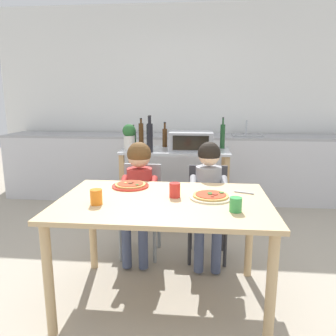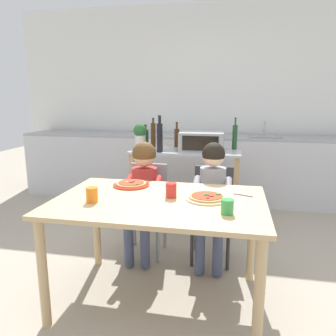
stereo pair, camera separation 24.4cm
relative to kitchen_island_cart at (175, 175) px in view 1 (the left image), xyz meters
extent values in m
plane|color=#A89E8C|center=(0.03, -0.31, -0.58)|extent=(11.22, 11.22, 0.00)
cube|color=white|center=(0.03, 1.43, 0.77)|extent=(5.55, 0.12, 2.70)
cube|color=silver|center=(0.03, 1.02, -0.14)|extent=(5.00, 0.60, 0.88)
cube|color=#9E9EA3|center=(0.03, 1.02, 0.31)|extent=(5.00, 0.60, 0.03)
cube|color=gray|center=(0.90, 1.02, 0.32)|extent=(0.40, 0.33, 0.02)
cylinder|color=#B7BABF|center=(0.90, 1.14, 0.43)|extent=(0.02, 0.02, 0.20)
cube|color=#B7BABF|center=(0.00, 0.00, 0.27)|extent=(1.16, 0.54, 0.02)
cube|color=tan|center=(0.00, 0.00, -0.28)|extent=(1.07, 0.50, 0.02)
cube|color=tan|center=(-0.54, -0.23, -0.16)|extent=(0.05, 0.05, 0.84)
cube|color=tan|center=(0.54, -0.23, -0.16)|extent=(0.05, 0.05, 0.84)
cube|color=tan|center=(-0.54, 0.23, -0.16)|extent=(0.05, 0.05, 0.84)
cube|color=tan|center=(0.54, 0.23, -0.16)|extent=(0.05, 0.05, 0.84)
cube|color=#999BA0|center=(0.17, 0.00, 0.38)|extent=(0.46, 0.34, 0.20)
cube|color=black|center=(0.17, -0.18, 0.38)|extent=(0.37, 0.01, 0.15)
cylinder|color=black|center=(0.33, -0.18, 0.32)|extent=(0.02, 0.01, 0.02)
cylinder|color=black|center=(-0.25, -0.20, 0.43)|extent=(0.06, 0.06, 0.30)
cylinder|color=black|center=(-0.25, -0.20, 0.61)|extent=(0.03, 0.03, 0.07)
cylinder|color=black|center=(-0.25, -0.20, 0.66)|extent=(0.03, 0.03, 0.01)
cylinder|color=black|center=(-0.27, -0.11, 0.42)|extent=(0.06, 0.06, 0.28)
cylinder|color=black|center=(-0.27, -0.11, 0.60)|extent=(0.03, 0.03, 0.08)
cylinder|color=black|center=(-0.27, -0.11, 0.65)|extent=(0.03, 0.03, 0.01)
cylinder|color=#4C2D14|center=(-0.13, 0.18, 0.39)|extent=(0.05, 0.05, 0.20)
cylinder|color=#4C2D14|center=(-0.13, 0.18, 0.52)|extent=(0.02, 0.02, 0.07)
cylinder|color=black|center=(-0.13, 0.18, 0.56)|extent=(0.03, 0.03, 0.01)
cylinder|color=#1E4723|center=(-0.50, 0.18, 0.38)|extent=(0.07, 0.07, 0.19)
cylinder|color=#1E4723|center=(-0.50, 0.18, 0.50)|extent=(0.03, 0.03, 0.05)
cylinder|color=black|center=(-0.50, 0.18, 0.53)|extent=(0.04, 0.04, 0.01)
cylinder|color=#1E4723|center=(0.51, 0.14, 0.42)|extent=(0.05, 0.05, 0.26)
cylinder|color=#1E4723|center=(0.51, 0.14, 0.58)|extent=(0.02, 0.02, 0.07)
cylinder|color=black|center=(0.51, 0.14, 0.62)|extent=(0.02, 0.02, 0.01)
cylinder|color=#4C2D14|center=(-0.40, 0.15, 0.42)|extent=(0.06, 0.06, 0.27)
cylinder|color=#4C2D14|center=(-0.40, 0.15, 0.58)|extent=(0.02, 0.02, 0.05)
cylinder|color=black|center=(-0.40, 0.15, 0.61)|extent=(0.03, 0.03, 0.01)
cylinder|color=beige|center=(-0.48, -0.11, 0.36)|extent=(0.12, 0.12, 0.16)
sphere|color=#28602D|center=(-0.48, -0.11, 0.49)|extent=(0.14, 0.14, 0.14)
cube|color=tan|center=(0.03, -1.44, 0.16)|extent=(1.40, 0.93, 0.03)
cylinder|color=tan|center=(-0.61, -1.84, -0.22)|extent=(0.06, 0.06, 0.72)
cylinder|color=tan|center=(0.67, -1.84, -0.22)|extent=(0.06, 0.06, 0.72)
cylinder|color=tan|center=(-0.61, -1.03, -0.22)|extent=(0.06, 0.06, 0.72)
cylinder|color=tan|center=(0.67, -1.03, -0.22)|extent=(0.06, 0.06, 0.72)
cube|color=gray|center=(-0.26, -0.76, -0.14)|extent=(0.36, 0.36, 0.04)
cube|color=gray|center=(-0.26, -0.60, 0.05)|extent=(0.34, 0.03, 0.38)
cylinder|color=gray|center=(-0.11, -0.91, -0.36)|extent=(0.03, 0.03, 0.42)
cylinder|color=gray|center=(-0.41, -0.91, -0.36)|extent=(0.03, 0.03, 0.42)
cylinder|color=gray|center=(-0.11, -0.61, -0.36)|extent=(0.03, 0.03, 0.42)
cylinder|color=gray|center=(-0.41, -0.61, -0.36)|extent=(0.03, 0.03, 0.42)
cube|color=#333338|center=(0.34, -0.77, -0.14)|extent=(0.36, 0.36, 0.04)
cube|color=#333338|center=(0.34, -0.61, 0.05)|extent=(0.34, 0.03, 0.38)
cylinder|color=#333338|center=(0.49, -0.92, -0.36)|extent=(0.03, 0.03, 0.42)
cylinder|color=#333338|center=(0.19, -0.92, -0.36)|extent=(0.03, 0.03, 0.42)
cylinder|color=#333338|center=(0.49, -0.62, -0.36)|extent=(0.03, 0.03, 0.42)
cylinder|color=#333338|center=(0.19, -0.62, -0.36)|extent=(0.03, 0.03, 0.42)
cube|color=#424C6B|center=(-0.19, -0.90, -0.10)|extent=(0.10, 0.30, 0.10)
cylinder|color=#424C6B|center=(-0.19, -1.03, -0.34)|extent=(0.08, 0.08, 0.44)
cube|color=#424C6B|center=(-0.33, -0.90, -0.10)|extent=(0.10, 0.30, 0.10)
cylinder|color=#424C6B|center=(-0.33, -1.03, -0.34)|extent=(0.08, 0.08, 0.44)
cylinder|color=#BC332D|center=(-0.13, -0.86, 0.10)|extent=(0.06, 0.26, 0.15)
cylinder|color=#BC332D|center=(-0.39, -0.86, 0.10)|extent=(0.06, 0.26, 0.15)
cylinder|color=#BC332D|center=(-0.26, -0.76, 0.07)|extent=(0.22, 0.22, 0.33)
sphere|color=beige|center=(-0.26, -0.76, 0.34)|extent=(0.20, 0.20, 0.20)
sphere|color=brown|center=(-0.26, -0.76, 0.36)|extent=(0.21, 0.21, 0.21)
cube|color=#424C6B|center=(0.41, -0.91, -0.10)|extent=(0.10, 0.30, 0.10)
cylinder|color=#424C6B|center=(0.41, -1.04, -0.34)|extent=(0.08, 0.08, 0.44)
cube|color=#424C6B|center=(0.27, -0.91, -0.10)|extent=(0.10, 0.30, 0.10)
cylinder|color=#424C6B|center=(0.27, -1.04, -0.34)|extent=(0.08, 0.08, 0.44)
cylinder|color=gray|center=(0.47, -0.87, 0.12)|extent=(0.06, 0.26, 0.15)
cylinder|color=gray|center=(0.21, -0.87, 0.12)|extent=(0.06, 0.26, 0.15)
cylinder|color=gray|center=(0.34, -0.77, 0.08)|extent=(0.22, 0.22, 0.36)
sphere|color=beige|center=(0.34, -0.77, 0.36)|extent=(0.18, 0.18, 0.18)
sphere|color=black|center=(0.34, -0.77, 0.38)|extent=(0.19, 0.19, 0.19)
cylinder|color=red|center=(-0.26, -1.14, 0.18)|extent=(0.28, 0.28, 0.01)
cylinder|color=tan|center=(-0.26, -1.14, 0.19)|extent=(0.23, 0.23, 0.01)
cylinder|color=#B23D23|center=(-0.26, -1.14, 0.20)|extent=(0.20, 0.20, 0.00)
cylinder|color=#386628|center=(-0.20, -1.19, 0.20)|extent=(0.03, 0.03, 0.01)
cylinder|color=#563319|center=(-0.25, -1.15, 0.20)|extent=(0.03, 0.03, 0.01)
cylinder|color=#DBC666|center=(-0.29, -1.14, 0.20)|extent=(0.02, 0.02, 0.01)
cylinder|color=maroon|center=(-0.24, -1.12, 0.20)|extent=(0.02, 0.02, 0.01)
cylinder|color=beige|center=(0.34, -1.38, 0.18)|extent=(0.28, 0.28, 0.01)
cylinder|color=tan|center=(0.34, -1.38, 0.19)|extent=(0.24, 0.24, 0.01)
cylinder|color=#B23D23|center=(0.34, -1.38, 0.20)|extent=(0.21, 0.21, 0.00)
cylinder|color=maroon|center=(0.37, -1.38, 0.20)|extent=(0.03, 0.03, 0.01)
cylinder|color=#386628|center=(0.34, -1.35, 0.20)|extent=(0.03, 0.03, 0.01)
cylinder|color=maroon|center=(0.35, -1.44, 0.20)|extent=(0.02, 0.02, 0.01)
cylinder|color=#386628|center=(0.34, -1.38, 0.20)|extent=(0.03, 0.03, 0.01)
cylinder|color=#386628|center=(0.42, -1.34, 0.20)|extent=(0.03, 0.03, 0.01)
cylinder|color=green|center=(0.48, -1.63, 0.22)|extent=(0.07, 0.07, 0.09)
cylinder|color=red|center=(0.10, -1.38, 0.22)|extent=(0.08, 0.08, 0.10)
cylinder|color=orange|center=(-0.38, -1.58, 0.22)|extent=(0.08, 0.08, 0.10)
cylinder|color=#B7BABF|center=(0.58, -1.24, 0.18)|extent=(0.13, 0.06, 0.01)
camera|label=1|loc=(0.26, -3.51, 0.84)|focal=35.09mm
camera|label=2|loc=(0.50, -3.48, 0.84)|focal=35.09mm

